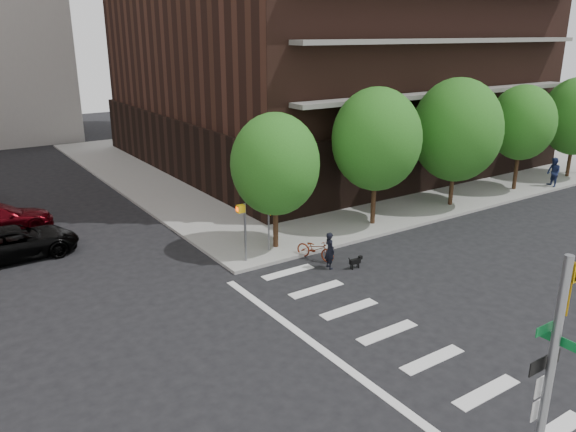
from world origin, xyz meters
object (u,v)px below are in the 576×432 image
traffic_signal (541,428)px  parked_car_black (16,243)px  dog_walker (330,250)px  pedestrian_far (554,172)px  scooter (315,249)px

traffic_signal → parked_car_black: traffic_signal is taller
parked_car_black → dog_walker: dog_walker is taller
pedestrian_far → dog_walker: bearing=-61.7°
parked_car_black → pedestrian_far: pedestrian_far is taller
dog_walker → pedestrian_far: 19.94m
scooter → pedestrian_far: (19.74, 1.00, 0.59)m
parked_car_black → pedestrian_far: size_ratio=2.80×
traffic_signal → pedestrian_far: bearing=30.9°
traffic_signal → scooter: traffic_signal is taller
parked_car_black → scooter: parked_car_black is taller
dog_walker → scooter: bearing=6.2°
scooter → dog_walker: size_ratio=1.17×
parked_car_black → scooter: size_ratio=2.78×
parked_car_black → dog_walker: bearing=-129.6°
parked_car_black → dog_walker: (10.86, -8.68, 0.08)m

